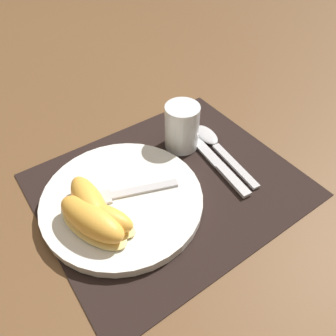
# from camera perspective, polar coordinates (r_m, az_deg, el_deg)

# --- Properties ---
(ground_plane) EXTENTS (3.00, 3.00, 0.00)m
(ground_plane) POSITION_cam_1_polar(r_m,az_deg,el_deg) (0.56, 0.25, -3.02)
(ground_plane) COLOR brown
(placemat) EXTENTS (0.42, 0.35, 0.00)m
(placemat) POSITION_cam_1_polar(r_m,az_deg,el_deg) (0.56, 0.25, -2.88)
(placemat) COLOR black
(placemat) RESTS_ON ground_plane
(plate) EXTENTS (0.26, 0.26, 0.02)m
(plate) POSITION_cam_1_polar(r_m,az_deg,el_deg) (0.53, -7.97, -5.54)
(plate) COLOR white
(plate) RESTS_ON placemat
(juice_glass) EXTENTS (0.06, 0.06, 0.09)m
(juice_glass) POSITION_cam_1_polar(r_m,az_deg,el_deg) (0.61, 2.41, 6.79)
(juice_glass) COLOR silver
(juice_glass) RESTS_ON placemat
(knife) EXTENTS (0.04, 0.20, 0.01)m
(knife) POSITION_cam_1_polar(r_m,az_deg,el_deg) (0.60, 8.13, 1.31)
(knife) COLOR #BCBCC1
(knife) RESTS_ON placemat
(spoon) EXTENTS (0.05, 0.19, 0.01)m
(spoon) POSITION_cam_1_polar(r_m,az_deg,el_deg) (0.64, 7.93, 4.45)
(spoon) COLOR #BCBCC1
(spoon) RESTS_ON placemat
(fork) EXTENTS (0.17, 0.08, 0.00)m
(fork) POSITION_cam_1_polar(r_m,az_deg,el_deg) (0.53, -9.03, -4.70)
(fork) COLOR #BCBCC1
(fork) RESTS_ON plate
(citrus_wedge_0) EXTENTS (0.05, 0.12, 0.05)m
(citrus_wedge_0) POSITION_cam_1_polar(r_m,az_deg,el_deg) (0.50, -13.41, -6.23)
(citrus_wedge_0) COLOR #F4DB84
(citrus_wedge_0) RESTS_ON plate
(citrus_wedge_1) EXTENTS (0.09, 0.13, 0.05)m
(citrus_wedge_1) POSITION_cam_1_polar(r_m,az_deg,el_deg) (0.48, -13.09, -8.82)
(citrus_wedge_1) COLOR #F4DB84
(citrus_wedge_1) RESTS_ON plate
(citrus_wedge_2) EXTENTS (0.10, 0.11, 0.04)m
(citrus_wedge_2) POSITION_cam_1_polar(r_m,az_deg,el_deg) (0.48, -11.75, -8.54)
(citrus_wedge_2) COLOR #F4DB84
(citrus_wedge_2) RESTS_ON plate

